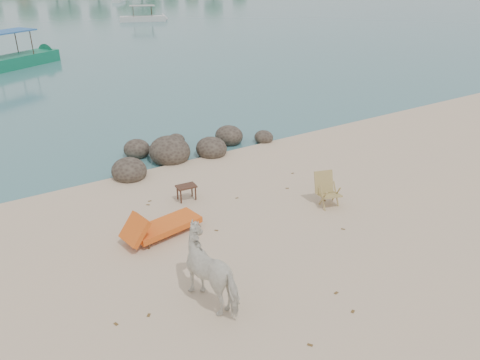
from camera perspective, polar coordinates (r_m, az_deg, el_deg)
The scene contains 8 objects.
boulders at distance 16.30m, azimuth -7.25°, elevation 3.52°, with size 6.29×2.84×1.04m.
cow at distance 9.28m, azimuth -3.16°, elevation -10.88°, with size 0.78×1.71×1.44m, color white.
side_table at distance 13.25m, azimuth -6.53°, elevation -1.67°, with size 0.54×0.35×0.44m, color #351F15, non-canonical shape.
lounge_chair at distance 11.69m, azimuth -9.00°, elevation -5.20°, with size 2.14×0.75×0.64m, color #EB541B, non-canonical shape.
deck_chair at distance 13.00m, azimuth 10.91°, elevation -1.36°, with size 0.58×0.64×0.91m, color #A08E50, non-canonical shape.
boat_near at distance 33.35m, azimuth -26.79°, elevation 15.20°, with size 7.48×1.68×3.63m, color #106C4C, non-canonical shape.
boat_mid at distance 55.72m, azimuth -11.86°, elevation 19.85°, with size 5.55×1.25×2.71m, color beige, non-canonical shape.
dead_leaves at distance 11.59m, azimuth 2.01°, elevation -7.00°, with size 7.91×6.99×0.00m.
Camera 1 is at (-5.91, -7.29, 6.20)m, focal length 35.00 mm.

